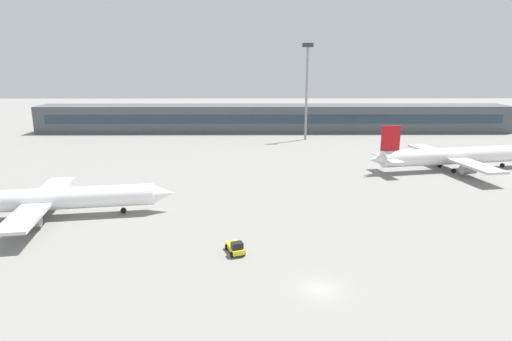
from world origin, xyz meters
name	(u,v)px	position (x,y,z in m)	size (l,w,h in m)	color
ground_plane	(289,185)	(0.00, 40.00, 0.00)	(400.00, 400.00, 0.00)	gray
terminal_building	(274,118)	(0.00, 106.93, 4.50)	(159.05, 12.13, 9.00)	#4C5156
airplane_near	(48,199)	(-38.92, 22.36, 2.93)	(38.79, 27.30, 9.61)	white
airplane_mid	(457,156)	(38.24, 52.11, 3.17)	(41.85, 29.52, 10.40)	white
baggage_tug_yellow	(235,248)	(-9.40, 8.95, 0.80)	(2.74, 3.89, 1.75)	yellow
floodlight_tower_west	(307,86)	(9.10, 90.76, 16.45)	(3.20, 0.80, 28.77)	gray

